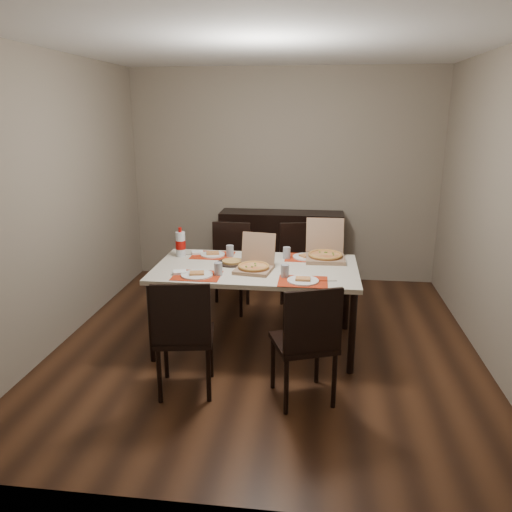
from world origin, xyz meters
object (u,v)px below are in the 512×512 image
Objects in this scene: dip_bowl at (267,259)px; chair_far_left at (229,263)px; sideboard at (281,248)px; pizza_box_center at (255,265)px; chair_near_left at (184,333)px; dining_table at (256,274)px; soda_bottle at (181,244)px; chair_near_right at (307,339)px; chair_far_right at (300,263)px.

chair_far_left is at bearing 125.78° from dip_bowl.
pizza_box_center reaches higher than sideboard.
dip_bowl is at bearing 65.81° from chair_near_left.
dip_bowl is (0.08, 0.20, 0.08)m from dining_table.
soda_bottle reaches higher than chair_far_left.
pizza_box_center reaches higher than dip_bowl.
chair_near_left is at bearing -90.78° from chair_far_left.
pizza_box_center reaches higher than dining_table.
pizza_box_center is at bearing -92.89° from sideboard.
sideboard is 1.60m from dip_bowl.
soda_bottle is (-0.36, -0.62, 0.36)m from chair_far_left.
dining_table is 1.06m from chair_near_right.
chair_far_right is 2.45× the size of pizza_box_center.
pizza_box_center is 1.35× the size of soda_bottle.
dip_bowl is at bearing -90.49° from sideboard.
soda_bottle is at bearing 155.09° from pizza_box_center.
chair_near_left is at bearing -117.32° from pizza_box_center.
chair_far_left is 0.86m from dip_bowl.
dining_table is (-0.10, -1.77, 0.23)m from sideboard.
pizza_box_center is (-0.48, 0.83, 0.29)m from chair_near_right.
soda_bottle reaches higher than dining_table.
dining_table is at bearing 65.38° from chair_near_left.
dip_bowl is 0.85m from soda_bottle.
sideboard is at bearing 107.98° from chair_far_right.
chair_near_right is 3.29× the size of soda_bottle.
dining_table is at bearing -18.30° from soda_bottle.
pizza_box_center is at bearing -89.25° from dining_table.
dining_table is 1.03m from chair_far_right.
pizza_box_center is 3.70× the size of dip_bowl.
chair_near_right is at bearing -63.90° from chair_far_left.
dip_bowl is at bearing 75.05° from pizza_box_center.
chair_far_right reaches higher than dining_table.
dip_bowl is (-0.40, 1.13, 0.25)m from chair_near_right.
chair_far_right is 1.37m from soda_bottle.
pizza_box_center is at bearing 120.19° from chair_near_right.
sideboard is at bearing 87.11° from pizza_box_center.
chair_far_left reaches higher than dip_bowl.
soda_bottle is at bearing -148.09° from chair_far_right.
dining_table is 4.74× the size of pizza_box_center.
dining_table is 0.23m from dip_bowl.
chair_far_left is 2.45× the size of pizza_box_center.
chair_near_left and chair_near_right have the same top height.
chair_near_right is 1.88m from chair_far_right.
dip_bowl is at bearing -110.71° from chair_far_right.
dip_bowl is (-0.01, -1.57, 0.31)m from sideboard.
chair_far_right is at bearing 93.62° from chair_near_right.
chair_near_right reaches higher than sideboard.
chair_far_left is at bearing -118.78° from sideboard.
pizza_box_center is 0.32m from dip_bowl.
chair_far_left is at bearing 116.10° from chair_near_right.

